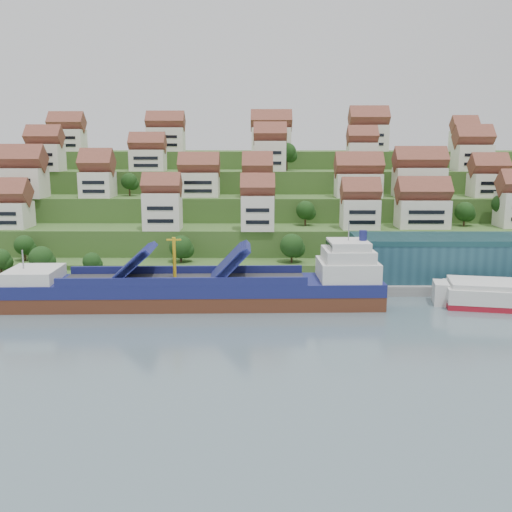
{
  "coord_description": "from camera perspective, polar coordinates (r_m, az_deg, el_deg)",
  "views": [
    {
      "loc": [
        -0.09,
        -114.59,
        32.84
      ],
      "look_at": [
        -1.06,
        14.0,
        8.0
      ],
      "focal_mm": 40.0,
      "sensor_mm": 36.0,
      "label": 1
    }
  ],
  "objects": [
    {
      "name": "ground",
      "position": [
        119.2,
        0.46,
        -5.06
      ],
      "size": [
        300.0,
        300.0,
        0.0
      ],
      "primitive_type": "plane",
      "color": "slate",
      "rests_on": "ground"
    },
    {
      "name": "warehouse",
      "position": [
        143.83,
        21.66,
        -0.12
      ],
      "size": [
        60.0,
        15.0,
        10.0
      ],
      "primitive_type": "cube",
      "color": "#1F4655",
      "rests_on": "quay"
    },
    {
      "name": "hillside_village",
      "position": [
        175.88,
        1.4,
        8.24
      ],
      "size": [
        155.14,
        63.96,
        28.97
      ],
      "color": "silver",
      "rests_on": "ground"
    },
    {
      "name": "quay",
      "position": [
        134.93,
        8.99,
        -2.81
      ],
      "size": [
        180.0,
        14.0,
        2.2
      ],
      "primitive_type": "cube",
      "color": "gray",
      "rests_on": "ground"
    },
    {
      "name": "hillside_trees",
      "position": [
        158.95,
        -1.34,
        4.88
      ],
      "size": [
        134.1,
        62.03,
        30.53
      ],
      "color": "#1B4015",
      "rests_on": "ground"
    },
    {
      "name": "flagpole",
      "position": [
        128.56,
        8.57,
        -0.84
      ],
      "size": [
        1.28,
        0.16,
        8.0
      ],
      "color": "gray",
      "rests_on": "quay"
    },
    {
      "name": "pebble_beach",
      "position": [
        142.91,
        -23.52,
        -3.07
      ],
      "size": [
        45.0,
        20.0,
        1.0
      ],
      "primitive_type": "cube",
      "color": "gray",
      "rests_on": "ground"
    },
    {
      "name": "hillside",
      "position": [
        219.27,
        0.46,
        5.13
      ],
      "size": [
        260.0,
        128.0,
        31.0
      ],
      "color": "#2D4C1E",
      "rests_on": "ground"
    },
    {
      "name": "cargo_ship",
      "position": [
        119.53,
        -5.13,
        -3.42
      ],
      "size": [
        78.26,
        14.56,
        17.28
      ],
      "rotation": [
        0.0,
        0.0,
        0.03
      ],
      "color": "#522919",
      "rests_on": "ground"
    }
  ]
}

